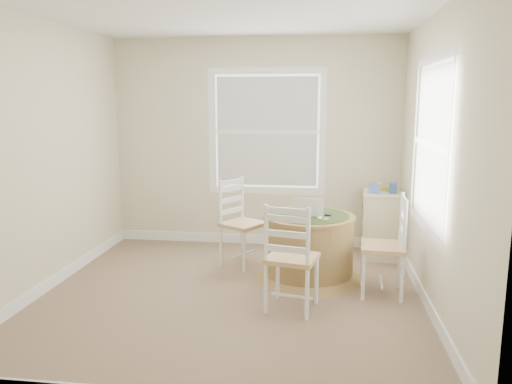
# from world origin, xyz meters

# --- Properties ---
(room) EXTENTS (3.64, 3.64, 2.64)m
(room) POSITION_xyz_m (0.17, 0.16, 1.30)
(room) COLOR #8B7058
(room) RESTS_ON ground
(round_table) EXTENTS (1.13, 1.13, 0.68)m
(round_table) POSITION_xyz_m (0.72, 0.60, 0.37)
(round_table) COLOR olive
(round_table) RESTS_ON ground
(chair_left) EXTENTS (0.56, 0.57, 0.95)m
(chair_left) POSITION_xyz_m (-0.02, 0.93, 0.47)
(chair_left) COLOR white
(chair_left) RESTS_ON ground
(chair_near) EXTENTS (0.50, 0.48, 0.95)m
(chair_near) POSITION_xyz_m (0.60, -0.22, 0.47)
(chair_near) COLOR white
(chair_near) RESTS_ON ground
(chair_right) EXTENTS (0.43, 0.45, 0.95)m
(chair_right) POSITION_xyz_m (1.43, 0.24, 0.47)
(chair_right) COLOR white
(chair_right) RESTS_ON ground
(laptop) EXTENTS (0.29, 0.26, 0.21)m
(laptop) POSITION_xyz_m (0.72, 0.58, 0.70)
(laptop) COLOR white
(laptop) RESTS_ON round_table
(mouse) EXTENTS (0.08, 0.10, 0.03)m
(mouse) POSITION_xyz_m (0.83, 0.47, 0.68)
(mouse) COLOR white
(mouse) RESTS_ON round_table
(phone) EXTENTS (0.07, 0.10, 0.02)m
(phone) POSITION_xyz_m (0.89, 0.43, 0.67)
(phone) COLOR #B7BABF
(phone) RESTS_ON round_table
(keys) EXTENTS (0.07, 0.07, 0.02)m
(keys) POSITION_xyz_m (0.91, 0.58, 0.68)
(keys) COLOR black
(keys) RESTS_ON round_table
(corner_chest) EXTENTS (0.48, 0.62, 0.78)m
(corner_chest) POSITION_xyz_m (1.55, 1.47, 0.39)
(corner_chest) COLOR beige
(corner_chest) RESTS_ON ground
(tissue_box) EXTENTS (0.13, 0.13, 0.10)m
(tissue_box) POSITION_xyz_m (1.44, 1.38, 0.83)
(tissue_box) COLOR #566EC5
(tissue_box) RESTS_ON corner_chest
(box_yellow) EXTENTS (0.16, 0.11, 0.06)m
(box_yellow) POSITION_xyz_m (1.60, 1.54, 0.81)
(box_yellow) COLOR gold
(box_yellow) RESTS_ON corner_chest
(box_blue) EXTENTS (0.09, 0.09, 0.12)m
(box_blue) POSITION_xyz_m (1.66, 1.39, 0.84)
(box_blue) COLOR #33549A
(box_blue) RESTS_ON corner_chest
(cup_cream) EXTENTS (0.07, 0.07, 0.09)m
(cup_cream) POSITION_xyz_m (1.53, 1.61, 0.82)
(cup_cream) COLOR beige
(cup_cream) RESTS_ON corner_chest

